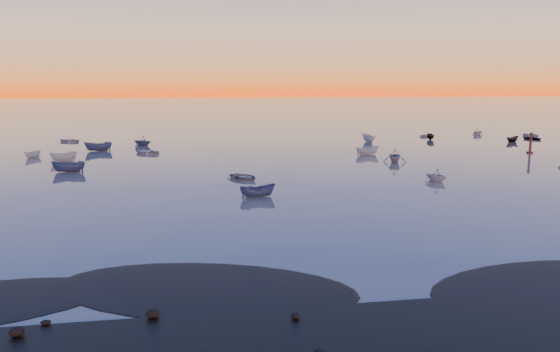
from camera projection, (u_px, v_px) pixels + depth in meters
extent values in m
plane|color=#645C54|center=(230.00, 131.00, 127.87)|extent=(600.00, 600.00, 0.00)
imported|color=slate|center=(244.00, 179.00, 63.38)|extent=(4.23, 3.70, 1.00)
imported|color=#354066|center=(258.00, 197.00, 53.49)|extent=(1.97, 3.76, 1.24)
imported|color=beige|center=(436.00, 181.00, 62.08)|extent=(3.47, 2.52, 1.11)
cylinder|color=#48170F|center=(530.00, 153.00, 87.16)|extent=(1.01, 1.01, 0.34)
cylinder|color=#48170F|center=(530.00, 144.00, 86.92)|extent=(0.36, 0.36, 2.90)
cone|color=#48170F|center=(531.00, 133.00, 86.63)|extent=(0.67, 0.67, 0.56)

